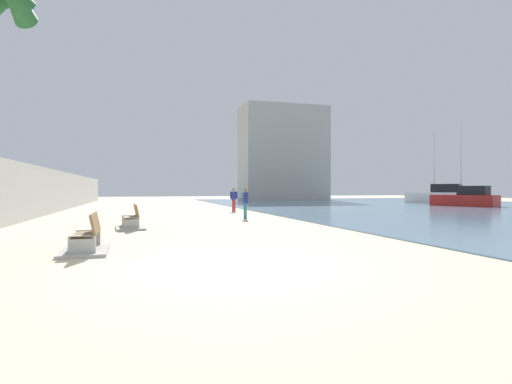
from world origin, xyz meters
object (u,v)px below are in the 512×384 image
at_px(bench_far, 131,223).
at_px(person_walking, 245,201).
at_px(person_standing, 234,198).
at_px(boat_outer, 439,196).
at_px(boat_distant, 466,198).
at_px(bench_near, 87,243).

xyz_separation_m(bench_far, person_walking, (5.79, 3.96, 0.73)).
distance_m(person_standing, boat_outer, 26.29).
xyz_separation_m(person_walking, boat_outer, (25.82, 15.38, -0.12)).
bearing_deg(bench_far, boat_distant, 23.74).
height_order(bench_far, person_walking, person_walking).
bearing_deg(boat_distant, person_walking, -159.27).
relative_size(person_walking, person_standing, 1.00).
xyz_separation_m(bench_far, boat_distant, (28.79, 12.66, 0.52)).
bearing_deg(bench_near, boat_distant, 32.03).
bearing_deg(boat_distant, person_standing, -175.13).
bearing_deg(bench_near, person_standing, 65.25).
relative_size(person_standing, boat_outer, 0.21).
relative_size(person_walking, boat_outer, 0.21).
bearing_deg(person_walking, boat_distant, 20.73).
bearing_deg(boat_outer, boat_distant, -112.88).
xyz_separation_m(person_standing, boat_outer, (24.86, 8.56, -0.12)).
xyz_separation_m(bench_near, boat_distant, (29.75, 18.61, 0.52)).
xyz_separation_m(person_standing, boat_distant, (22.04, 1.88, -0.21)).
relative_size(bench_far, person_standing, 1.30).
xyz_separation_m(bench_near, person_walking, (6.76, 9.91, 0.73)).
bearing_deg(boat_distant, bench_near, -147.97).
relative_size(bench_near, person_standing, 1.27).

